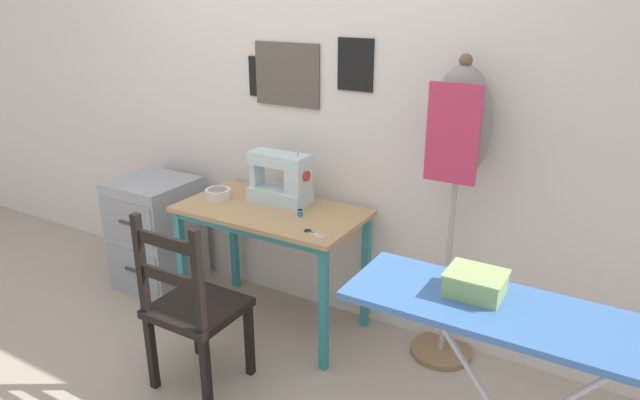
% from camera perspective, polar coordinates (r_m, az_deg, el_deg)
% --- Properties ---
extents(ground_plane, '(14.00, 14.00, 0.00)m').
position_cam_1_polar(ground_plane, '(3.24, -7.40, -14.16)').
color(ground_plane, tan).
extents(wall_back, '(10.00, 0.07, 2.55)m').
position_cam_1_polar(wall_back, '(3.23, -1.70, 10.47)').
color(wall_back, silver).
rests_on(wall_back, ground_plane).
extents(sewing_table, '(1.02, 0.55, 0.71)m').
position_cam_1_polar(sewing_table, '(3.13, -5.00, -2.56)').
color(sewing_table, tan).
rests_on(sewing_table, ground_plane).
extents(sewing_machine, '(0.36, 0.17, 0.31)m').
position_cam_1_polar(sewing_machine, '(3.14, -3.78, 2.01)').
color(sewing_machine, silver).
rests_on(sewing_machine, sewing_table).
extents(fabric_bowl, '(0.14, 0.14, 0.05)m').
position_cam_1_polar(fabric_bowl, '(3.29, -10.17, 0.64)').
color(fabric_bowl, silver).
rests_on(fabric_bowl, sewing_table).
extents(scissors, '(0.13, 0.07, 0.01)m').
position_cam_1_polar(scissors, '(2.79, -0.85, -3.25)').
color(scissors, silver).
rests_on(scissors, sewing_table).
extents(thread_spool_near_machine, '(0.04, 0.04, 0.04)m').
position_cam_1_polar(thread_spool_near_machine, '(2.98, -1.99, -1.34)').
color(thread_spool_near_machine, '#2875C1').
rests_on(thread_spool_near_machine, sewing_table).
extents(wooden_chair, '(0.40, 0.38, 0.91)m').
position_cam_1_polar(wooden_chair, '(2.78, -12.56, -10.55)').
color(wooden_chair, black).
rests_on(wooden_chair, ground_plane).
extents(filing_cabinet, '(0.46, 0.47, 0.71)m').
position_cam_1_polar(filing_cabinet, '(3.81, -16.04, -3.22)').
color(filing_cabinet, '#93999E').
rests_on(filing_cabinet, ground_plane).
extents(dress_form, '(0.32, 0.32, 1.56)m').
position_cam_1_polar(dress_form, '(2.74, 13.65, 5.03)').
color(dress_form, '#846647').
rests_on(dress_form, ground_plane).
extents(ironing_board, '(1.13, 0.36, 0.90)m').
position_cam_1_polar(ironing_board, '(1.91, 19.71, -11.90)').
color(ironing_board, '#3D6BAD').
rests_on(ironing_board, ground_plane).
extents(storage_box, '(0.19, 0.16, 0.08)m').
position_cam_1_polar(storage_box, '(1.93, 15.28, -8.02)').
color(storage_box, '#8EB266').
rests_on(storage_box, ironing_board).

